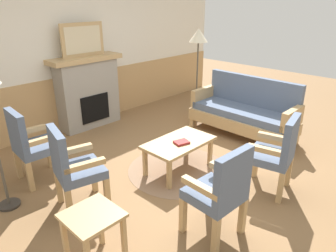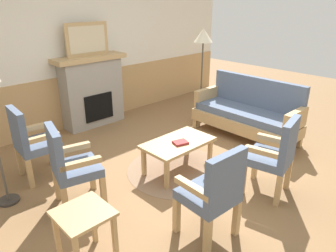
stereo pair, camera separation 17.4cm
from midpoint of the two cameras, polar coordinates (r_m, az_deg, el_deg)
The scene contains 14 objects.
ground_plane at distance 4.39m, azimuth 4.34°, elevation -7.92°, with size 14.00×14.00×0.00m, color olive.
wall_back at distance 5.91m, azimuth -14.75°, elevation 12.93°, with size 7.20×0.14×2.70m.
fireplace at distance 5.84m, azimuth -12.89°, elevation 6.35°, with size 1.30×0.44×1.28m.
framed_picture at distance 5.66m, azimuth -13.70°, elevation 15.19°, with size 0.80×0.04×0.56m.
couch at distance 5.46m, azimuth 15.20°, elevation 2.18°, with size 0.70×1.80×0.98m.
coffee_table at distance 4.19m, azimuth 3.04°, elevation -3.52°, with size 0.96×0.56×0.44m.
round_rug at distance 4.37m, azimuth 2.94°, elevation -8.03°, with size 1.40×1.40×0.01m, color #896B51.
book_on_table at distance 4.10m, azimuth 3.51°, elevation -3.05°, with size 0.18×0.15×0.03m, color maroon.
armchair_near_fireplace at distance 4.29m, azimuth -22.73°, elevation -2.44°, with size 0.51×0.51×0.98m.
armchair_by_window_left at distance 3.56m, azimuth -16.23°, elevation -6.64°, with size 0.58×0.58×0.98m.
armchair_front_left at distance 3.03m, azimuth 10.04°, elevation -11.63°, with size 0.51×0.51×0.98m.
armchair_front_center at distance 3.87m, azimuth 20.32°, elevation -4.75°, with size 0.57×0.57×0.98m.
side_table at distance 2.86m, azimuth -13.36°, elevation -16.91°, with size 0.44×0.44×0.55m.
floor_lamp_by_couch at distance 6.19m, azimuth 7.29°, elevation 15.18°, with size 0.36×0.36×1.68m.
Camera 2 is at (-2.79, -2.56, 2.22)m, focal length 33.27 mm.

